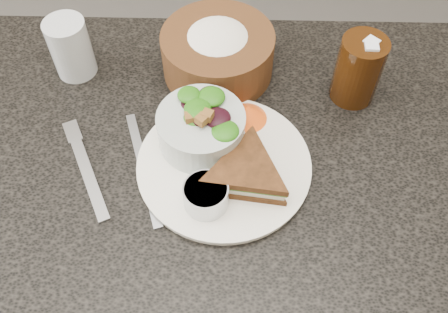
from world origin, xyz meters
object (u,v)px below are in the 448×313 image
(dining_table, at_px, (222,259))
(dinner_plate, at_px, (224,165))
(dressing_ramekin, at_px, (206,196))
(bread_basket, at_px, (218,47))
(water_glass, at_px, (71,48))
(salad_bowl, at_px, (201,124))
(sandwich, at_px, (246,173))
(cola_glass, at_px, (359,67))

(dining_table, bearing_deg, dinner_plate, -54.83)
(dressing_ramekin, bearing_deg, bread_basket, 88.33)
(dinner_plate, height_order, bread_basket, bread_basket)
(dressing_ramekin, height_order, bread_basket, bread_basket)
(bread_basket, height_order, water_glass, bread_basket)
(dressing_ramekin, relative_size, water_glass, 0.62)
(dressing_ramekin, distance_m, water_glass, 0.38)
(dining_table, distance_m, dinner_plate, 0.38)
(salad_bowl, distance_m, dressing_ramekin, 0.12)
(sandwich, xyz_separation_m, cola_glass, (0.19, 0.19, 0.03))
(sandwich, bearing_deg, bread_basket, 108.92)
(dressing_ramekin, height_order, water_glass, water_glass)
(salad_bowl, bearing_deg, dinner_plate, -50.67)
(sandwich, xyz_separation_m, water_glass, (-0.31, 0.24, 0.02))
(dining_table, bearing_deg, dressing_ramekin, -104.26)
(sandwich, bearing_deg, cola_glass, 53.08)
(bread_basket, relative_size, cola_glass, 1.49)
(dinner_plate, height_order, salad_bowl, salad_bowl)
(cola_glass, xyz_separation_m, water_glass, (-0.49, 0.05, -0.01))
(salad_bowl, bearing_deg, sandwich, -46.63)
(dining_table, relative_size, water_glass, 9.24)
(dining_table, xyz_separation_m, dinner_plate, (0.00, -0.01, 0.38))
(dinner_plate, height_order, sandwich, sandwich)
(sandwich, bearing_deg, dressing_ramekin, -137.82)
(dining_table, height_order, dressing_ramekin, dressing_ramekin)
(dining_table, relative_size, dinner_plate, 3.69)
(dining_table, distance_m, water_glass, 0.55)
(sandwich, distance_m, water_glass, 0.39)
(bread_basket, bearing_deg, dressing_ramekin, -91.67)
(dinner_plate, distance_m, sandwich, 0.05)
(water_glass, bearing_deg, sandwich, -37.84)
(water_glass, bearing_deg, dining_table, -36.93)
(sandwich, distance_m, cola_glass, 0.27)
(cola_glass, bearing_deg, water_glass, 174.52)
(dinner_plate, height_order, water_glass, water_glass)
(dressing_ramekin, xyz_separation_m, cola_glass, (0.24, 0.23, 0.03))
(sandwich, distance_m, dressing_ramekin, 0.07)
(dining_table, relative_size, salad_bowl, 7.20)
(dining_table, bearing_deg, bread_basket, 93.18)
(dressing_ramekin, distance_m, cola_glass, 0.34)
(dining_table, xyz_separation_m, sandwich, (0.04, -0.04, 0.41))
(dinner_plate, height_order, cola_glass, cola_glass)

